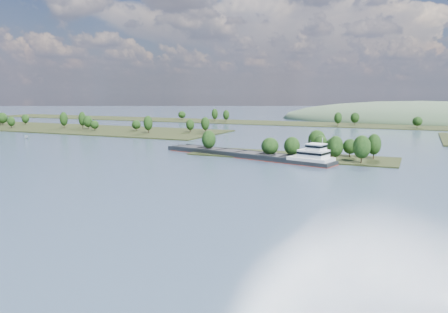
% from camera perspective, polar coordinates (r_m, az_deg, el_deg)
% --- Properties ---
extents(ground, '(1800.00, 1800.00, 0.00)m').
position_cam_1_polar(ground, '(160.19, 2.95, -2.89)').
color(ground, '#34485A').
rests_on(ground, ground).
extents(tree_island, '(100.00, 30.31, 13.49)m').
position_cam_1_polar(tree_island, '(213.41, 10.22, 0.90)').
color(tree_island, black).
rests_on(tree_island, ground).
extents(left_bank, '(300.00, 80.00, 15.77)m').
position_cam_1_polar(left_bank, '(405.40, -20.63, 3.57)').
color(left_bank, black).
rests_on(left_bank, ground).
extents(back_shoreline, '(900.00, 60.00, 15.27)m').
position_cam_1_polar(back_shoreline, '(430.09, 17.76, 3.91)').
color(back_shoreline, black).
rests_on(back_shoreline, ground).
extents(hill_west, '(320.00, 160.00, 44.00)m').
position_cam_1_polar(hill_west, '(527.36, 24.61, 4.24)').
color(hill_west, '#3F573C').
rests_on(hill_west, ground).
extents(cargo_barge, '(93.78, 33.50, 12.70)m').
position_cam_1_polar(cargo_barge, '(209.88, 4.05, 0.24)').
color(cargo_barge, black).
rests_on(cargo_barge, ground).
extents(motorboat, '(5.49, 5.21, 2.13)m').
position_cam_1_polar(motorboat, '(325.47, -24.39, 2.31)').
color(motorboat, silver).
rests_on(motorboat, ground).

